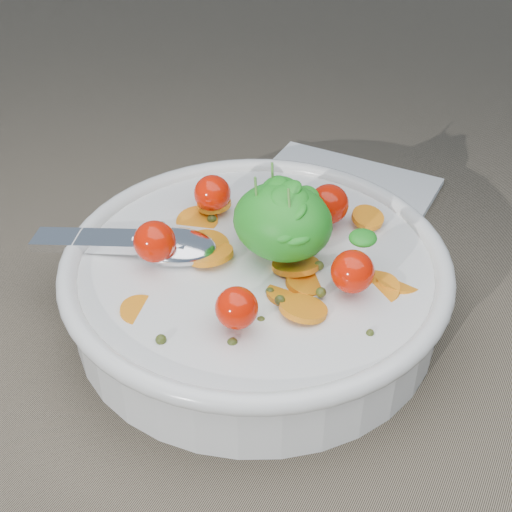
% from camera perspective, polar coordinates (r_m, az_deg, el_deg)
% --- Properties ---
extents(ground, '(6.00, 6.00, 0.00)m').
position_cam_1_polar(ground, '(0.57, 1.65, -3.39)').
color(ground, '#766954').
rests_on(ground, ground).
extents(bowl, '(0.31, 0.29, 0.12)m').
position_cam_1_polar(bowl, '(0.53, 0.04, -1.96)').
color(bowl, silver).
rests_on(bowl, ground).
extents(napkin, '(0.17, 0.15, 0.01)m').
position_cam_1_polar(napkin, '(0.69, 6.50, 4.80)').
color(napkin, white).
rests_on(napkin, ground).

